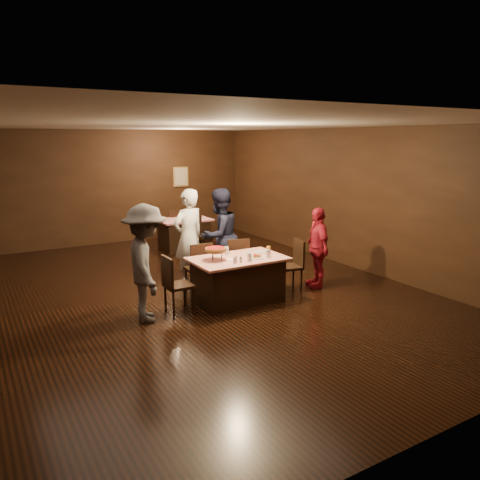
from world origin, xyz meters
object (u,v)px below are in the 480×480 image
Objects in this scene: diner_navy_hoodie at (219,236)px; chair_end_left at (179,284)px; chair_far_right at (236,262)px; glass_back at (227,251)px; diner_red_shirt at (317,247)px; chair_far_left at (198,267)px; plate_empty at (260,252)px; glass_front_right at (268,254)px; glass_amber at (269,250)px; chair_back_near at (196,235)px; back_table at (184,234)px; chair_back_far at (175,227)px; chair_end_right at (289,266)px; glass_front_left at (249,257)px; diner_white_jacket at (189,237)px; pizza_stand at (216,250)px; main_table at (238,279)px; diner_grey_knit at (146,263)px.

chair_end_left is at bearing 22.33° from diner_navy_hoodie.
glass_back is (-0.45, -0.45, 0.37)m from chair_far_right.
glass_back is (-0.32, -0.87, -0.08)m from diner_navy_hoodie.
diner_red_shirt reaches higher than chair_end_left.
chair_far_left is 6.79× the size of glass_back.
plate_empty is 1.79× the size of glass_front_right.
chair_far_right is 0.90m from glass_amber.
chair_back_near is at bearing 74.39° from glass_back.
back_table is at bearing -82.66° from chair_far_right.
chair_back_far is (1.21, 3.93, 0.00)m from chair_far_left.
chair_end_right is at bearing 107.30° from diner_navy_hoodie.
diner_red_shirt reaches higher than back_table.
chair_far_left reaches higher than glass_front_right.
chair_end_right reaches higher than glass_front_left.
chair_end_left is 2.20m from chair_end_right.
diner_white_jacket reaches higher than glass_amber.
chair_end_left is 1.00× the size of chair_back_near.
glass_back is (-0.65, 0.35, 0.00)m from glass_amber.
diner_red_shirt reaches higher than glass_back.
diner_white_jacket reaches higher than chair_end_left.
plate_empty is at bearing 6.01° from pizza_stand.
back_table is 9.29× the size of glass_front_right.
back_table is 4.16m from glass_amber.
diner_navy_hoodie is 1.49m from glass_front_left.
glass_front_right is (0.45, -0.25, 0.46)m from main_table.
chair_back_far is 4.47m from glass_back.
chair_far_left is at bearing 13.75° from diner_navy_hoodie.
main_table is at bearing 76.29° from chair_far_right.
chair_far_left is 1.36m from glass_front_right.
chair_end_left and chair_back_far have the same top height.
diner_navy_hoodie is 2.26m from diner_grey_knit.
chair_far_left is at bearing 113.20° from glass_front_left.
pizza_stand is (-1.21, -4.03, 0.57)m from back_table.
main_table is 1.75m from diner_red_shirt.
diner_red_shirt reaches higher than chair_back_far.
pizza_stand reaches higher than chair_far_right.
chair_far_right is 3.95m from chair_back_far.
glass_front_right is (0.78, -1.55, -0.09)m from diner_white_jacket.
chair_end_right is 4.68m from chair_back_far.
glass_amber is (1.70, -0.05, 0.37)m from chair_end_left.
diner_white_jacket is at bearing 79.23° from chair_back_far.
diner_grey_knit is at bearing -77.41° from chair_end_right.
diner_navy_hoodie is (0.27, 1.17, 0.53)m from main_table.
diner_white_jacket is at bearing 105.50° from glass_back.
chair_back_near is 3.77m from glass_front_left.
back_table is 0.86× the size of diner_red_shirt.
diner_navy_hoodie reaches higher than chair_back_near.
glass_front_right is (-0.10, -0.40, 0.06)m from plate_empty.
diner_red_shirt reaches higher than glass_front_right.
glass_front_left is 0.60m from glass_amber.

